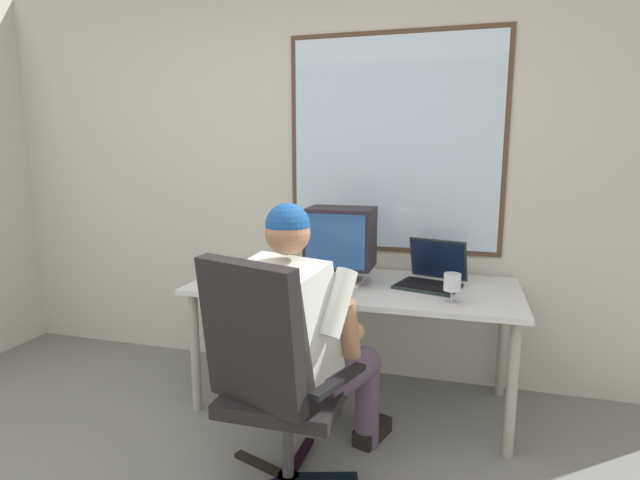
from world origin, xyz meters
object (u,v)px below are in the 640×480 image
at_px(laptop, 432,273).
at_px(wine_glass, 452,284).
at_px(desk, 354,295).
at_px(person_seated, 305,333).
at_px(book_stack, 267,276).
at_px(crt_monitor, 341,239).
at_px(desk_speaker, 286,259).
at_px(office_chair, 269,369).

bearing_deg(laptop, wine_glass, -70.42).
xyz_separation_m(desk, person_seated, (-0.09, -0.64, -0.00)).
distance_m(person_seated, book_stack, 0.71).
xyz_separation_m(person_seated, laptop, (0.51, 0.73, 0.13)).
bearing_deg(book_stack, person_seated, -54.44).
height_order(crt_monitor, desk_speaker, crt_monitor).
relative_size(office_chair, desk_speaker, 7.11).
distance_m(laptop, desk_speaker, 0.90).
relative_size(desk, office_chair, 1.72).
xyz_separation_m(desk, desk_speaker, (-0.47, 0.18, 0.14)).
height_order(desk_speaker, book_stack, desk_speaker).
distance_m(office_chair, laptop, 1.16).
distance_m(office_chair, book_stack, 0.90).
xyz_separation_m(desk, office_chair, (-0.16, -0.88, -0.07)).
distance_m(crt_monitor, book_stack, 0.48).
relative_size(person_seated, laptop, 3.10).
bearing_deg(laptop, book_stack, -170.10).
bearing_deg(wine_glass, office_chair, -136.51).
bearing_deg(desk, book_stack, -172.35).
relative_size(crt_monitor, wine_glass, 2.90).
xyz_separation_m(desk, wine_glass, (0.54, -0.22, 0.16)).
bearing_deg(book_stack, desk_speaker, 84.06).
height_order(person_seated, wine_glass, person_seated).
xyz_separation_m(person_seated, book_stack, (-0.41, 0.57, 0.10)).
bearing_deg(office_chair, person_seated, 72.86).
bearing_deg(crt_monitor, laptop, 9.82).
xyz_separation_m(crt_monitor, book_stack, (-0.42, -0.07, -0.23)).
bearing_deg(laptop, desk, -167.52).
relative_size(laptop, book_stack, 2.56).
distance_m(crt_monitor, laptop, 0.54).
bearing_deg(book_stack, wine_glass, -8.43).
relative_size(person_seated, crt_monitor, 2.91).
xyz_separation_m(office_chair, laptop, (0.59, 0.98, 0.21)).
bearing_deg(crt_monitor, desk, -4.58).
xyz_separation_m(laptop, book_stack, (-0.92, -0.16, -0.04)).
bearing_deg(person_seated, desk_speaker, 115.10).
xyz_separation_m(crt_monitor, wine_glass, (0.62, -0.23, -0.16)).
height_order(desk, laptop, laptop).
bearing_deg(desk_speaker, crt_monitor, -23.86).
height_order(crt_monitor, book_stack, crt_monitor).
bearing_deg(desk, desk_speaker, 159.19).
xyz_separation_m(person_seated, wine_glass, (0.62, 0.42, 0.16)).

